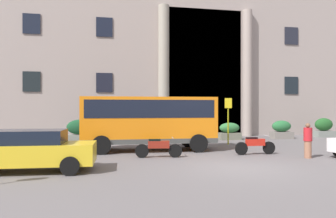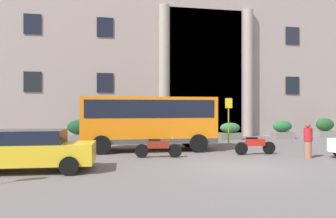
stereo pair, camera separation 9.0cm
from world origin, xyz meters
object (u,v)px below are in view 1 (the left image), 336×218
orange_minibus (149,119)px  hedge_planter_far_west (80,131)px  scooter_by_planter (158,147)px  hedge_planter_far_east (229,131)px  hedge_planter_entrance_right (324,128)px  motorcycle_near_kerb (13,150)px  pedestrian_woman_with_bag (308,141)px  motorcycle_far_end (254,145)px  hedge_planter_west (282,130)px  white_taxi_kerbside (28,150)px  bus_stop_sign (228,116)px

orange_minibus → hedge_planter_far_west: 6.20m
scooter_by_planter → orange_minibus: bearing=98.7°
hedge_planter_far_east → hedge_planter_far_west: bearing=178.8°
hedge_planter_entrance_right → hedge_planter_far_east: hedge_planter_entrance_right is taller
motorcycle_near_kerb → pedestrian_woman_with_bag: pedestrian_woman_with_bag is taller
orange_minibus → motorcycle_far_end: size_ratio=3.39×
hedge_planter_west → hedge_planter_far_west: bearing=179.2°
hedge_planter_far_west → pedestrian_woman_with_bag: size_ratio=1.18×
hedge_planter_entrance_right → white_taxi_kerbside: 21.52m
orange_minibus → hedge_planter_entrance_right: bearing=22.0°
hedge_planter_entrance_right → pedestrian_woman_with_bag: size_ratio=0.99×
motorcycle_near_kerb → pedestrian_woman_with_bag: (12.41, -1.57, 0.30)m
motorcycle_near_kerb → hedge_planter_entrance_right: bearing=20.0°
orange_minibus → motorcycle_near_kerb: orange_minibus is taller
scooter_by_planter → pedestrian_woman_with_bag: (6.43, -1.37, 0.30)m
hedge_planter_entrance_right → motorcycle_far_end: bearing=-140.5°
bus_stop_sign → pedestrian_woman_with_bag: size_ratio=1.83×
scooter_by_planter → hedge_planter_far_east: bearing=56.5°
hedge_planter_west → scooter_by_planter: 12.43m
orange_minibus → bus_stop_sign: size_ratio=2.43×
hedge_planter_entrance_right → pedestrian_woman_with_bag: 12.01m
hedge_planter_entrance_right → pedestrian_woman_with_bag: (-7.66, -9.25, 0.07)m
orange_minibus → hedge_planter_west: orange_minibus is taller
hedge_planter_west → motorcycle_far_end: 9.01m
orange_minibus → pedestrian_woman_with_bag: 7.63m
motorcycle_near_kerb → pedestrian_woman_with_bag: 12.51m
motorcycle_near_kerb → scooter_by_planter: same height
hedge_planter_far_west → hedge_planter_entrance_right: size_ratio=1.20×
orange_minibus → hedge_planter_west: 11.26m
scooter_by_planter → hedge_planter_entrance_right: bearing=36.6°
orange_minibus → hedge_planter_entrance_right: size_ratio=4.49×
motorcycle_near_kerb → scooter_by_planter: bearing=-2.9°
hedge_planter_entrance_right → hedge_planter_far_east: 7.92m
bus_stop_sign → scooter_by_planter: (-5.02, -4.41, -1.26)m
hedge_planter_entrance_right → hedge_planter_far_east: bearing=-174.8°
white_taxi_kerbside → pedestrian_woman_with_bag: pedestrian_woman_with_bag is taller
hedge_planter_far_east → white_taxi_kerbside: white_taxi_kerbside is taller
hedge_planter_far_east → motorcycle_far_end: bearing=-102.6°
bus_stop_sign → motorcycle_near_kerb: (-11.00, -4.21, -1.26)m
hedge_planter_entrance_right → pedestrian_woman_with_bag: pedestrian_woman_with_bag is taller
hedge_planter_far_west → white_taxi_kerbside: hedge_planter_far_west is taller
white_taxi_kerbside → scooter_by_planter: white_taxi_kerbside is taller
hedge_planter_far_east → bus_stop_sign: bearing=-113.2°
white_taxi_kerbside → pedestrian_woman_with_bag: (11.30, 0.93, 0.02)m
pedestrian_woman_with_bag → scooter_by_planter: bearing=-25.1°
motorcycle_far_end → pedestrian_woman_with_bag: bearing=-38.4°
motorcycle_far_end → scooter_by_planter: 4.62m
motorcycle_near_kerb → hedge_planter_far_east: bearing=28.8°
white_taxi_kerbside → motorcycle_far_end: 9.78m
orange_minibus → hedge_planter_far_east: orange_minibus is taller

